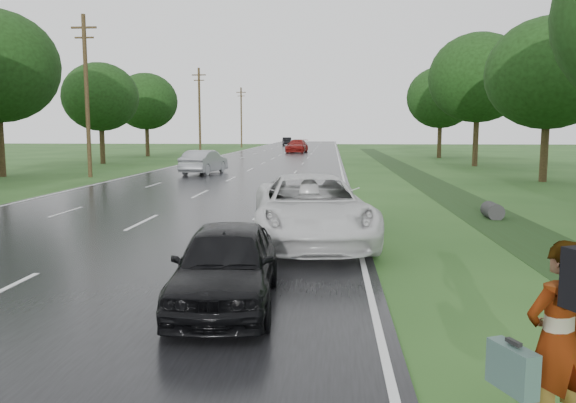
% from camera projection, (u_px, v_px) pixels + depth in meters
% --- Properties ---
extents(road, '(14.00, 180.00, 0.04)m').
position_uv_depth(road, '(270.00, 160.00, 54.56)').
color(road, black).
rests_on(road, ground).
extents(edge_stripe_east, '(0.12, 180.00, 0.01)m').
position_uv_depth(edge_stripe_east, '(339.00, 160.00, 54.04)').
color(edge_stripe_east, silver).
rests_on(edge_stripe_east, road).
extents(edge_stripe_west, '(0.12, 180.00, 0.01)m').
position_uv_depth(edge_stripe_west, '(201.00, 160.00, 55.08)').
color(edge_stripe_west, silver).
rests_on(edge_stripe_west, road).
extents(center_line, '(0.12, 180.00, 0.01)m').
position_uv_depth(center_line, '(270.00, 160.00, 54.56)').
color(center_line, silver).
rests_on(center_line, road).
extents(drainage_ditch, '(2.20, 120.00, 0.56)m').
position_uv_depth(drainage_ditch, '(442.00, 190.00, 27.67)').
color(drainage_ditch, '#1D3313').
rests_on(drainage_ditch, ground).
extents(utility_pole_mid, '(1.60, 0.26, 10.00)m').
position_uv_depth(utility_pole_mid, '(87.00, 94.00, 34.83)').
color(utility_pole_mid, '#312414').
rests_on(utility_pole_mid, ground).
extents(utility_pole_far, '(1.60, 0.26, 10.00)m').
position_uv_depth(utility_pole_far, '(200.00, 110.00, 64.50)').
color(utility_pole_far, '#312414').
rests_on(utility_pole_far, ground).
extents(utility_pole_distant, '(1.60, 0.26, 10.00)m').
position_uv_depth(utility_pole_distant, '(241.00, 117.00, 94.17)').
color(utility_pole_distant, '#312414').
rests_on(utility_pole_distant, ground).
extents(tree_east_c, '(7.00, 7.00, 9.29)m').
position_uv_depth(tree_east_c, '(549.00, 73.00, 31.61)').
color(tree_east_c, '#312414').
rests_on(tree_east_c, ground).
extents(tree_east_d, '(8.00, 8.00, 10.76)m').
position_uv_depth(tree_east_d, '(478.00, 78.00, 45.36)').
color(tree_east_d, '#312414').
rests_on(tree_east_d, ground).
extents(tree_east_f, '(7.20, 7.20, 9.62)m').
position_uv_depth(tree_east_f, '(441.00, 98.00, 59.33)').
color(tree_east_f, '#312414').
rests_on(tree_east_f, ground).
extents(tree_west_d, '(6.60, 6.60, 8.80)m').
position_uv_depth(tree_west_d, '(100.00, 97.00, 48.98)').
color(tree_west_d, '#312414').
rests_on(tree_west_d, ground).
extents(tree_west_f, '(7.00, 7.00, 9.29)m').
position_uv_depth(tree_west_f, '(146.00, 101.00, 62.83)').
color(tree_west_f, '#312414').
rests_on(tree_west_f, ground).
extents(pedestrian, '(1.04, 0.80, 1.96)m').
position_uv_depth(pedestrian, '(556.00, 339.00, 5.32)').
color(pedestrian, '#A5998C').
rests_on(pedestrian, ground).
extents(white_pickup, '(3.69, 6.65, 1.76)m').
position_uv_depth(white_pickup, '(311.00, 209.00, 14.75)').
color(white_pickup, silver).
rests_on(white_pickup, road).
extents(dark_sedan, '(1.89, 4.17, 1.39)m').
position_uv_depth(dark_sedan, '(226.00, 264.00, 9.42)').
color(dark_sedan, black).
rests_on(dark_sedan, road).
extents(silver_sedan, '(2.42, 5.05, 1.60)m').
position_uv_depth(silver_sedan, '(204.00, 162.00, 37.60)').
color(silver_sedan, gray).
rests_on(silver_sedan, road).
extents(far_car_red, '(2.92, 6.05, 1.70)m').
position_uv_depth(far_car_red, '(297.00, 146.00, 73.03)').
color(far_car_red, maroon).
rests_on(far_car_red, road).
extents(far_car_dark, '(1.87, 4.75, 1.54)m').
position_uv_depth(far_car_dark, '(287.00, 141.00, 106.32)').
color(far_car_dark, black).
rests_on(far_car_dark, road).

